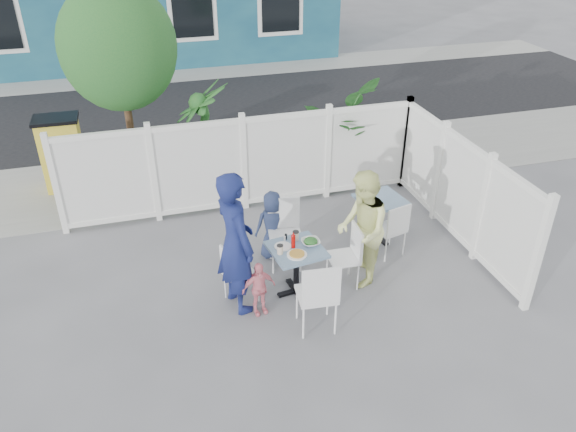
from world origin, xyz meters
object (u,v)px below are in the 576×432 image
object	(u,v)px
utility_cabinet	(63,155)
chair_back	(285,228)
man	(235,243)
boy	(273,225)
toddler	(259,288)
chair_near	(318,293)
chair_right	(349,252)
woman	(362,229)
main_table	(296,259)
chair_left	(236,271)
spare_table	(380,208)

from	to	relation	value
utility_cabinet	chair_back	xyz separation A→B (m)	(3.12, -3.32, -0.06)
utility_cabinet	man	distance (m)	4.69
boy	toddler	xyz separation A→B (m)	(-0.50, -1.20, -0.14)
utility_cabinet	man	size ratio (longest dim) A/B	0.67
chair_near	man	xyz separation A→B (m)	(-0.82, 0.77, 0.37)
chair_back	man	bearing A→B (deg)	51.44
chair_right	boy	xyz separation A→B (m)	(-0.80, 0.94, 0.01)
chair_back	boy	size ratio (longest dim) A/B	0.95
woman	chair_back	bearing A→B (deg)	-113.62
boy	chair_right	bearing A→B (deg)	129.38
toddler	chair_right	bearing A→B (deg)	2.12
chair_back	man	size ratio (longest dim) A/B	0.52
utility_cabinet	main_table	distance (m)	5.09
chair_left	chair_right	xyz separation A→B (m)	(1.53, -0.03, 0.03)
chair_left	boy	size ratio (longest dim) A/B	0.80
chair_right	boy	world-z (taller)	boy
toddler	chair_left	bearing A→B (deg)	119.48
spare_table	utility_cabinet	bearing A→B (deg)	146.50
woman	boy	distance (m)	1.37
main_table	man	distance (m)	0.89
utility_cabinet	chair_back	world-z (taller)	utility_cabinet
main_table	utility_cabinet	bearing A→B (deg)	127.22
woman	chair_right	bearing A→B (deg)	-63.21
man	toddler	bearing A→B (deg)	-151.62
chair_near	woman	bearing A→B (deg)	48.30
main_table	chair_left	size ratio (longest dim) A/B	0.90
utility_cabinet	boy	xyz separation A→B (m)	(3.00, -3.12, -0.12)
chair_back	chair_near	xyz separation A→B (m)	(-0.02, -1.53, 0.01)
man	chair_near	bearing A→B (deg)	-148.07
spare_table	boy	distance (m)	1.69
chair_back	man	distance (m)	1.20
toddler	boy	bearing A→B (deg)	58.37
chair_left	toddler	distance (m)	0.38
boy	spare_table	bearing A→B (deg)	179.31
utility_cabinet	chair_right	world-z (taller)	utility_cabinet
chair_left	boy	xyz separation A→B (m)	(0.73, 0.91, 0.03)
chair_near	woman	xyz separation A→B (m)	(0.89, 0.83, 0.23)
spare_table	chair_right	size ratio (longest dim) A/B	0.84
utility_cabinet	boy	world-z (taller)	utility_cabinet
man	toddler	size ratio (longest dim) A/B	2.52
chair_near	man	world-z (taller)	man
chair_left	utility_cabinet	bearing A→B (deg)	-171.03
chair_near	toddler	world-z (taller)	chair_near
main_table	chair_left	distance (m)	0.80
chair_left	man	distance (m)	0.47
spare_table	boy	bearing A→B (deg)	-179.53
man	toddler	world-z (taller)	man
main_table	chair_left	xyz separation A→B (m)	(-0.80, 0.02, -0.06)
chair_left	man	xyz separation A→B (m)	(0.01, -0.05, 0.47)
chair_left	spare_table	bearing A→B (deg)	90.52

